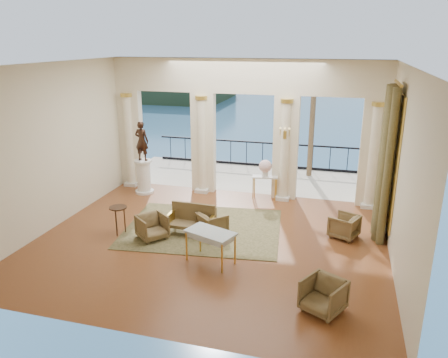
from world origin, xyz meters
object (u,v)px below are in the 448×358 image
(armchair_b, at_px, (323,294))
(settee, at_px, (192,219))
(game_table, at_px, (210,235))
(console_table, at_px, (265,180))
(armchair_c, at_px, (344,225))
(armchair_d, at_px, (212,223))
(side_table, at_px, (118,211))
(armchair_a, at_px, (152,226))
(statue, at_px, (142,141))
(pedestal, at_px, (144,177))

(armchair_b, bearing_deg, settee, 171.58)
(game_table, bearing_deg, console_table, 104.69)
(armchair_c, distance_m, armchair_d, 3.52)
(side_table, bearing_deg, armchair_a, -2.59)
(console_table, bearing_deg, armchair_d, -115.08)
(settee, bearing_deg, side_table, -162.34)
(armchair_d, relative_size, settee, 0.55)
(statue, xyz_separation_m, side_table, (0.79, -3.23, -1.17))
(settee, relative_size, pedestal, 1.09)
(armchair_b, bearing_deg, armchair_d, 166.19)
(armchair_b, xyz_separation_m, settee, (-3.66, 2.71, 0.04))
(armchair_c, bearing_deg, statue, -81.42)
(armchair_b, relative_size, game_table, 0.58)
(armchair_d, distance_m, pedestal, 4.19)
(settee, relative_size, console_table, 1.46)
(armchair_b, height_order, settee, settee)
(armchair_c, bearing_deg, pedestal, -81.42)
(armchair_c, distance_m, pedestal, 6.94)
(armchair_d, xyz_separation_m, settee, (-0.56, -0.07, 0.06))
(statue, bearing_deg, settee, 139.34)
(game_table, bearing_deg, side_table, -176.74)
(armchair_b, distance_m, side_table, 5.98)
(console_table, bearing_deg, settee, -123.64)
(armchair_d, relative_size, pedestal, 0.60)
(armchair_d, xyz_separation_m, pedestal, (-3.26, 2.63, 0.21))
(armchair_b, distance_m, armchair_d, 4.16)
(armchair_a, height_order, console_table, console_table)
(pedestal, bearing_deg, game_table, -48.25)
(armchair_a, distance_m, pedestal, 3.74)
(armchair_a, bearing_deg, pedestal, 67.74)
(pedestal, xyz_separation_m, console_table, (4.11, 0.51, 0.09))
(armchair_a, relative_size, armchair_d, 1.03)
(armchair_c, height_order, statue, statue)
(side_table, bearing_deg, armchair_b, -21.40)
(armchair_a, distance_m, game_table, 2.08)
(armchair_c, bearing_deg, console_table, -108.39)
(game_table, xyz_separation_m, statue, (-3.67, 4.11, 1.12))
(game_table, xyz_separation_m, console_table, (0.44, 4.62, -0.06))
(armchair_b, xyz_separation_m, statue, (-6.35, 5.41, 1.46))
(armchair_d, bearing_deg, armchair_b, 179.42)
(armchair_a, bearing_deg, side_table, 126.52)
(settee, bearing_deg, armchair_c, 14.33)
(game_table, distance_m, statue, 5.62)
(side_table, bearing_deg, game_table, -16.92)
(armchair_b, height_order, armchair_d, armchair_b)
(side_table, bearing_deg, armchair_d, 13.67)
(armchair_a, bearing_deg, console_table, 7.62)
(armchair_c, height_order, console_table, console_table)
(armchair_c, xyz_separation_m, side_table, (-5.89, -1.39, 0.31))
(console_table, xyz_separation_m, side_table, (-3.31, -3.74, 0.01))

